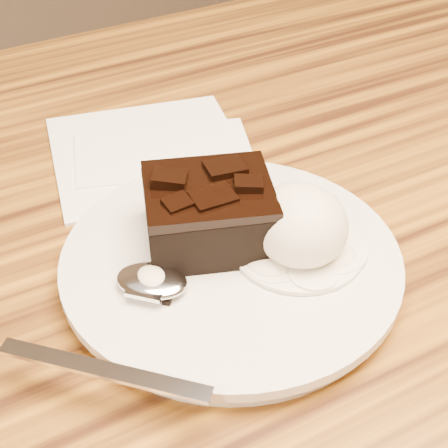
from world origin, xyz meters
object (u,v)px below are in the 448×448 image
brownie (209,217)px  spoon (152,283)px  napkin (148,151)px  plate (231,266)px  ice_cream_scoop (300,225)px

brownie → spoon: bearing=-154.7°
spoon → napkin: spoon is taller
brownie → plate: bearing=-78.5°
spoon → napkin: 0.19m
brownie → napkin: 0.15m
plate → brownie: 0.04m
spoon → plate: bearing=-41.1°
plate → ice_cream_scoop: bearing=-22.8°
brownie → ice_cream_scoop: bearing=-40.7°
plate → spoon: size_ratio=1.25×
ice_cream_scoop → plate: bearing=157.2°
brownie → spoon: size_ratio=0.46×
brownie → ice_cream_scoop: 0.06m
plate → napkin: 0.17m
ice_cream_scoop → brownie: bearing=139.3°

